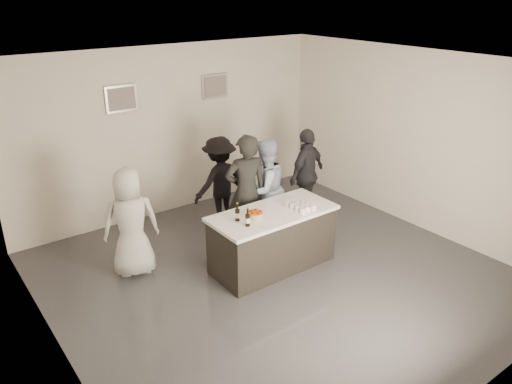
% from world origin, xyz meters
% --- Properties ---
extents(floor, '(6.00, 6.00, 0.00)m').
position_xyz_m(floor, '(0.00, 0.00, 0.00)').
color(floor, '#3D3D42').
rests_on(floor, ground).
extents(ceiling, '(6.00, 6.00, 0.00)m').
position_xyz_m(ceiling, '(0.00, 0.00, 3.00)').
color(ceiling, white).
extents(wall_back, '(6.00, 0.04, 3.00)m').
position_xyz_m(wall_back, '(0.00, 3.00, 1.50)').
color(wall_back, silver).
rests_on(wall_back, ground).
extents(wall_front, '(6.00, 0.04, 3.00)m').
position_xyz_m(wall_front, '(0.00, -3.00, 1.50)').
color(wall_front, silver).
rests_on(wall_front, ground).
extents(wall_left, '(0.04, 6.00, 3.00)m').
position_xyz_m(wall_left, '(-3.00, 0.00, 1.50)').
color(wall_left, silver).
rests_on(wall_left, ground).
extents(wall_right, '(0.04, 6.00, 3.00)m').
position_xyz_m(wall_right, '(3.00, 0.00, 1.50)').
color(wall_right, silver).
rests_on(wall_right, ground).
extents(picture_left, '(0.54, 0.04, 0.44)m').
position_xyz_m(picture_left, '(-0.90, 2.97, 2.20)').
color(picture_left, '#B2B2B7').
rests_on(picture_left, wall_back).
extents(picture_right, '(0.54, 0.04, 0.44)m').
position_xyz_m(picture_right, '(0.90, 2.97, 2.20)').
color(picture_right, '#B2B2B7').
rests_on(picture_right, wall_back).
extents(bar_counter, '(1.86, 0.86, 0.90)m').
position_xyz_m(bar_counter, '(0.12, 0.25, 0.45)').
color(bar_counter, white).
rests_on(bar_counter, ground).
extents(cake, '(0.22, 0.22, 0.07)m').
position_xyz_m(cake, '(-0.20, 0.25, 0.94)').
color(cake, orange).
rests_on(cake, bar_counter).
extents(beer_bottle_a, '(0.07, 0.07, 0.26)m').
position_xyz_m(beer_bottle_a, '(-0.46, 0.31, 1.03)').
color(beer_bottle_a, black).
rests_on(beer_bottle_a, bar_counter).
extents(beer_bottle_b, '(0.07, 0.07, 0.26)m').
position_xyz_m(beer_bottle_b, '(-0.44, 0.09, 1.03)').
color(beer_bottle_b, black).
rests_on(beer_bottle_b, bar_counter).
extents(tumbler_cluster, '(0.30, 0.40, 0.08)m').
position_xyz_m(tumbler_cluster, '(0.52, 0.11, 0.94)').
color(tumbler_cluster, orange).
rests_on(tumbler_cluster, bar_counter).
extents(candles, '(0.24, 0.08, 0.01)m').
position_xyz_m(candles, '(-0.22, -0.09, 0.90)').
color(candles, pink).
rests_on(candles, bar_counter).
extents(person_main_black, '(0.78, 0.64, 1.86)m').
position_xyz_m(person_main_black, '(0.19, 1.01, 0.93)').
color(person_main_black, black).
rests_on(person_main_black, ground).
extents(person_main_blue, '(0.89, 0.73, 1.68)m').
position_xyz_m(person_main_blue, '(0.62, 1.10, 0.84)').
color(person_main_blue, '#A6B9D9').
rests_on(person_main_blue, ground).
extents(person_guest_left, '(0.91, 0.74, 1.62)m').
position_xyz_m(person_guest_left, '(-1.60, 1.32, 0.81)').
color(person_guest_left, beige).
rests_on(person_guest_left, ground).
extents(person_guest_right, '(1.04, 0.65, 1.65)m').
position_xyz_m(person_guest_right, '(1.68, 1.25, 0.82)').
color(person_guest_right, '#2C2A32').
rests_on(person_guest_right, ground).
extents(person_guest_back, '(1.07, 0.68, 1.57)m').
position_xyz_m(person_guest_back, '(0.31, 1.97, 0.79)').
color(person_guest_back, black).
rests_on(person_guest_back, ground).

